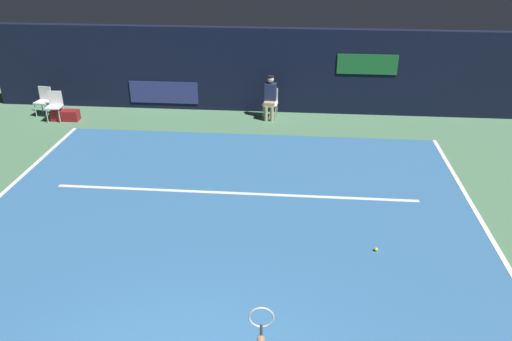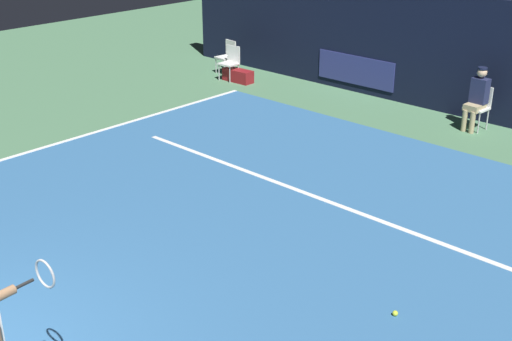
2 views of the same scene
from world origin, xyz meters
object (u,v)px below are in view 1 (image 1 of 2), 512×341
object	(u,v)px
courtside_chair_near	(55,104)
courtside_chair_far	(44,99)
tennis_ball	(376,249)
line_judge_on_chair	(270,97)
equipment_bag	(65,115)

from	to	relation	value
courtside_chair_near	courtside_chair_far	world-z (taller)	same
courtside_chair_near	tennis_ball	bearing A→B (deg)	-34.61
line_judge_on_chair	tennis_ball	xyz separation A→B (m)	(2.39, -6.84, -0.64)
equipment_bag	tennis_ball	bearing A→B (deg)	-37.02
line_judge_on_chair	tennis_ball	distance (m)	7.27
courtside_chair_far	line_judge_on_chair	bearing A→B (deg)	2.56
line_judge_on_chair	equipment_bag	bearing A→B (deg)	-173.30
courtside_chair_far	equipment_bag	world-z (taller)	courtside_chair_far
equipment_bag	courtside_chair_far	bearing A→B (deg)	151.17
courtside_chair_far	tennis_ball	distance (m)	11.44
courtside_chair_far	equipment_bag	xyz separation A→B (m)	(0.81, -0.41, -0.34)
line_judge_on_chair	courtside_chair_near	bearing A→B (deg)	-173.60
courtside_chair_far	tennis_ball	world-z (taller)	courtside_chair_far
courtside_chair_far	equipment_bag	size ratio (longest dim) A/B	1.05
courtside_chair_near	tennis_ball	distance (m)	10.77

